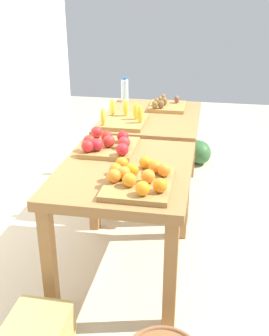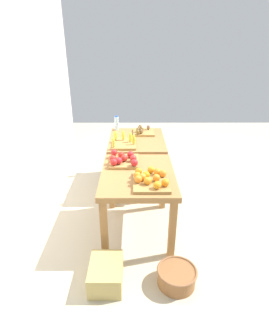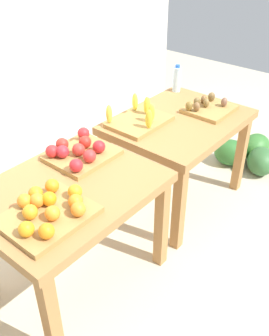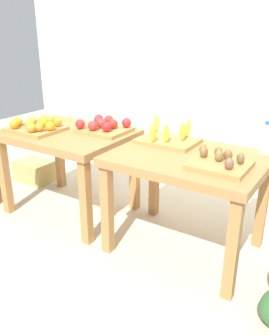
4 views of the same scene
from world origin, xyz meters
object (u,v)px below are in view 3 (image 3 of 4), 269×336
object	(u,v)px
display_table_right	(178,131)
watermelon_pile	(249,153)
apple_bin	(79,152)
water_bottle	(177,79)
orange_bin	(48,210)
kiwi_bin	(208,107)
display_table_left	(69,202)
banana_crate	(139,119)

from	to	relation	value
display_table_right	watermelon_pile	xyz separation A→B (m)	(0.88, -0.26, -0.51)
apple_bin	water_bottle	bearing A→B (deg)	6.77
display_table_right	apple_bin	size ratio (longest dim) A/B	2.58
orange_bin	kiwi_bin	distance (m)	1.60
orange_bin	display_table_left	bearing A→B (deg)	28.52
display_table_right	kiwi_bin	world-z (taller)	kiwi_bin
display_table_left	water_bottle	world-z (taller)	water_bottle
banana_crate	kiwi_bin	xyz separation A→B (m)	(0.51, -0.27, -0.01)
apple_bin	water_bottle	size ratio (longest dim) A/B	1.75
display_table_right	water_bottle	distance (m)	0.57
watermelon_pile	display_table_right	bearing A→B (deg)	163.56
apple_bin	water_bottle	world-z (taller)	water_bottle
display_table_right	watermelon_pile	distance (m)	1.05
kiwi_bin	water_bottle	distance (m)	0.46
display_table_left	banana_crate	world-z (taller)	banana_crate
display_table_left	watermelon_pile	xyz separation A→B (m)	(2.00, -0.26, -0.51)
orange_bin	apple_bin	xyz separation A→B (m)	(0.49, 0.29, 0.00)
apple_bin	watermelon_pile	xyz separation A→B (m)	(1.74, -0.42, -0.66)
display_table_left	banana_crate	xyz separation A→B (m)	(0.86, 0.18, 0.15)
display_table_left	banana_crate	size ratio (longest dim) A/B	2.36
apple_bin	banana_crate	distance (m)	0.61
banana_crate	water_bottle	size ratio (longest dim) A/B	1.91
display_table_right	water_bottle	bearing A→B (deg)	36.87
orange_bin	kiwi_bin	size ratio (longest dim) A/B	1.26
display_table_right	banana_crate	world-z (taller)	banana_crate
orange_bin	watermelon_pile	bearing A→B (deg)	-3.45
display_table_left	orange_bin	bearing A→B (deg)	-151.48
display_table_right	banana_crate	distance (m)	0.34
apple_bin	watermelon_pile	size ratio (longest dim) A/B	0.61
banana_crate	watermelon_pile	bearing A→B (deg)	-21.08
water_bottle	display_table_right	bearing A→B (deg)	-143.13
display_table_left	kiwi_bin	xyz separation A→B (m)	(1.37, -0.10, 0.14)
display_table_left	water_bottle	size ratio (longest dim) A/B	4.52
display_table_left	watermelon_pile	distance (m)	2.08
display_table_right	banana_crate	bearing A→B (deg)	145.16
apple_bin	water_bottle	xyz separation A→B (m)	(1.29, 0.15, 0.06)
kiwi_bin	water_bottle	world-z (taller)	water_bottle
banana_crate	water_bottle	distance (m)	0.70
orange_bin	watermelon_pile	world-z (taller)	orange_bin
kiwi_bin	watermelon_pile	xyz separation A→B (m)	(0.62, -0.16, -0.65)
water_bottle	watermelon_pile	distance (m)	1.03
orange_bin	water_bottle	world-z (taller)	water_bottle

